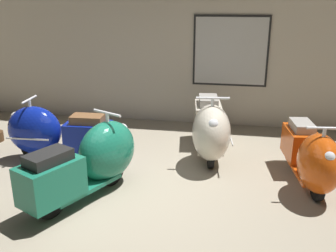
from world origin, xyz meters
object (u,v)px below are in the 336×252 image
(scooter_1, at_px, (92,160))
(scooter_3, at_px, (312,158))
(scooter_0, at_px, (51,133))
(scooter_2, at_px, (210,128))

(scooter_1, bearing_deg, scooter_3, -50.49)
(scooter_0, relative_size, scooter_2, 0.90)
(scooter_3, bearing_deg, scooter_0, -100.62)
(scooter_0, xyz_separation_m, scooter_1, (1.06, -0.95, 0.03))
(scooter_2, bearing_deg, scooter_0, -85.15)
(scooter_0, bearing_deg, scooter_2, -170.36)
(scooter_0, distance_m, scooter_3, 3.97)
(scooter_1, distance_m, scooter_3, 2.99)
(scooter_0, bearing_deg, scooter_3, 173.64)
(scooter_1, distance_m, scooter_2, 2.09)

